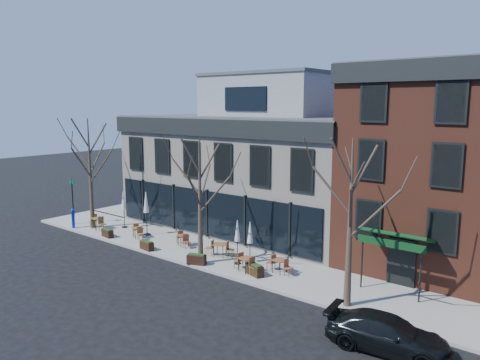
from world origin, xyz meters
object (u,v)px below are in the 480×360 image
Objects in this scene: cafe_set_0 at (98,222)px; call_box at (73,217)px; umbrella_0 at (124,202)px; parked_sedan at (388,334)px.

call_box is at bearing -149.57° from cafe_set_0.
umbrella_0 is at bearing 50.64° from cafe_set_0.
cafe_set_0 is at bearing 30.43° from call_box.
umbrella_0 reaches higher than cafe_set_0.
parked_sedan is at bearing -11.94° from umbrella_0.
cafe_set_0 is at bearing 75.28° from parked_sedan.
call_box reaches higher than parked_sedan.
parked_sedan is 24.38m from call_box.
call_box is 1.89m from cafe_set_0.
umbrella_0 is at bearing 71.12° from parked_sedan.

